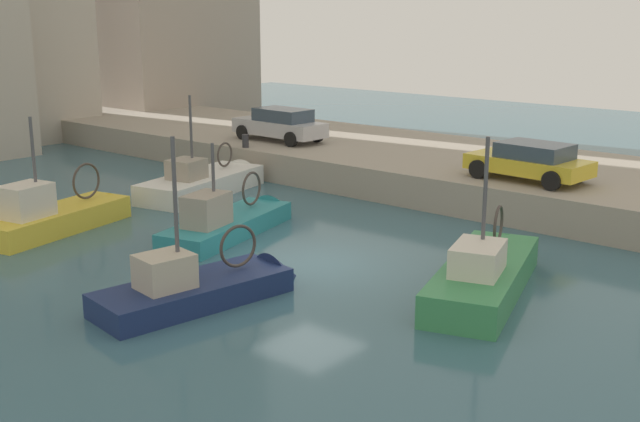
{
  "coord_description": "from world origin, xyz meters",
  "views": [
    {
      "loc": [
        -15.84,
        -13.91,
        6.86
      ],
      "look_at": [
        1.12,
        0.56,
        1.2
      ],
      "focal_mm": 44.84,
      "sensor_mm": 36.0,
      "label": 1
    }
  ],
  "objects": [
    {
      "name": "water_surface",
      "position": [
        0.0,
        0.0,
        0.0
      ],
      "size": [
        80.0,
        80.0,
        0.0
      ],
      "primitive_type": "plane",
      "color": "#386070",
      "rests_on": "ground"
    },
    {
      "name": "quay_wall",
      "position": [
        11.5,
        0.0,
        0.6
      ],
      "size": [
        9.0,
        56.0,
        1.2
      ],
      "primitive_type": "cube",
      "color": "#9E9384",
      "rests_on": "ground"
    },
    {
      "name": "fishing_boat_teal",
      "position": [
        0.82,
        3.92,
        0.13
      ],
      "size": [
        6.33,
        3.02,
        3.75
      ],
      "color": "teal",
      "rests_on": "ground"
    },
    {
      "name": "fishing_boat_green",
      "position": [
        1.33,
        -4.74,
        0.1
      ],
      "size": [
        6.8,
        3.59,
        4.77
      ],
      "color": "#388951",
      "rests_on": "ground"
    },
    {
      "name": "fishing_boat_navy",
      "position": [
        -3.74,
        0.01,
        0.11
      ],
      "size": [
        5.75,
        2.57,
        4.87
      ],
      "color": "navy",
      "rests_on": "ground"
    },
    {
      "name": "fishing_boat_yellow",
      "position": [
        -2.45,
        8.38,
        0.15
      ],
      "size": [
        6.1,
        2.75,
        4.47
      ],
      "color": "gold",
      "rests_on": "ground"
    },
    {
      "name": "fishing_boat_white",
      "position": [
        4.14,
        8.83,
        0.08
      ],
      "size": [
        6.62,
        3.17,
        4.72
      ],
      "color": "white",
      "rests_on": "ground"
    },
    {
      "name": "parked_car_yellow",
      "position": [
        8.95,
        -2.09,
        1.87
      ],
      "size": [
        2.27,
        4.19,
        1.29
      ],
      "color": "gold",
      "rests_on": "quay_wall"
    },
    {
      "name": "parked_car_silver",
      "position": [
        9.57,
        10.07,
        1.93
      ],
      "size": [
        1.95,
        4.44,
        1.44
      ],
      "color": "#B7B7BC",
      "rests_on": "quay_wall"
    },
    {
      "name": "mooring_bollard_mid",
      "position": [
        7.35,
        10.0,
        1.48
      ],
      "size": [
        0.28,
        0.28,
        0.55
      ],
      "primitive_type": "cylinder",
      "color": "#2D2D33",
      "rests_on": "quay_wall"
    }
  ]
}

